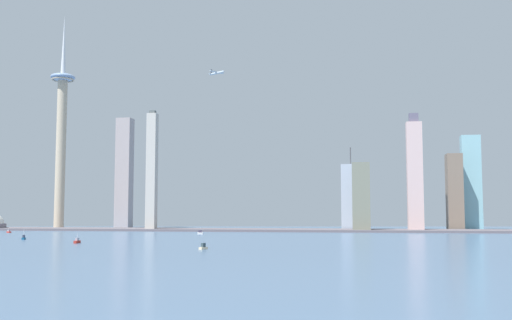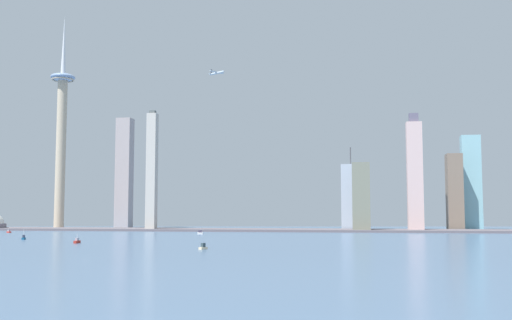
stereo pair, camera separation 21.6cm
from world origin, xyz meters
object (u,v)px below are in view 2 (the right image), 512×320
Objects in this scene: skyscraper_5 at (124,173)px; airplane at (217,73)px; skyscraper_1 at (455,192)px; observation_tower at (62,127)px; skyscraper_2 at (471,183)px; boat_1 at (9,232)px; skyscraper_4 at (351,197)px; boat_4 at (24,238)px; skyscraper_6 at (415,175)px; skyscraper_3 at (361,197)px; skyscraper_0 at (152,171)px; boat_0 at (77,241)px; boat_2 at (200,233)px.

skyscraper_5 is 260.52m from airplane.
observation_tower is at bearing -178.08° from skyscraper_1.
skyscraper_2 is 614.76m from boat_1.
boat_4 is at bearing -134.92° from skyscraper_4.
boat_4 is at bearing -145.62° from skyscraper_6.
airplane reaches higher than skyscraper_3.
skyscraper_5 is (77.48, 54.66, -66.45)m from observation_tower.
skyscraper_2 is 584.17m from boat_4.
skyscraper_0 reaches higher than boat_0.
skyscraper_3 is at bearing -78.01° from skyscraper_4.
boat_2 is at bearing 124.51° from boat_4.
skyscraper_4 is 13.09× the size of boat_0.
skyscraper_6 is 289.02m from boat_2.
skyscraper_1 is 5.52× the size of boat_2.
skyscraper_0 is 1.23× the size of skyscraper_2.
skyscraper_5 is 7.55× the size of airplane.
airplane is at bearing 130.44° from boat_4.
airplane is at bearing -159.63° from skyscraper_1.
skyscraper_0 is 19.04× the size of boat_1.
boat_1 is (-498.91, -109.91, -71.91)m from skyscraper_6.
skyscraper_4 reaches higher than skyscraper_1.
boat_1 is 0.45× the size of boat_2.
boat_0 is (-393.71, -388.93, -64.41)m from skyscraper_2.
skyscraper_0 is at bearing -171.53° from airplane.
airplane is (-247.46, -67.67, 127.60)m from skyscraper_6.
observation_tower reaches higher than skyscraper_2.
skyscraper_1 is at bearing -134.56° from skyscraper_2.
skyscraper_6 is 17.98× the size of boat_1.
skyscraper_3 is 4.71× the size of boat_2.
skyscraper_1 is at bearing 38.66° from skyscraper_6.
skyscraper_1 reaches higher than skyscraper_3.
skyscraper_2 reaches higher than boat_0.
skyscraper_6 is at bearing -47.15° from boat_0.
skyscraper_2 is 179.89m from skyscraper_3.
boat_0 is at bearing -60.26° from observation_tower.
boat_4 is (-443.99, -310.28, -50.30)m from skyscraper_1.
boat_4 reaches higher than boat_1.
skyscraper_2 is 1.49× the size of skyscraper_3.
skyscraper_2 is 384.85m from airplane.
skyscraper_5 is at bearing 13.84° from boat_0.
skyscraper_5 reaches higher than skyscraper_4.
boat_2 is (-339.75, -188.11, -64.46)m from skyscraper_2.
skyscraper_5 is at bearing 173.45° from skyscraper_4.
skyscraper_4 is at bearing 120.87° from boat_4.
skyscraper_2 reaches higher than skyscraper_1.
airplane reaches higher than boat_0.
boat_1 is at bearing -167.88° from skyscraper_3.
boat_1 is 0.38× the size of airplane.
skyscraper_0 is at bearing -178.92° from skyscraper_3.
boat_4 is 0.44× the size of airplane.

